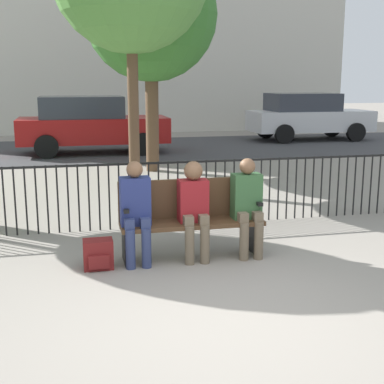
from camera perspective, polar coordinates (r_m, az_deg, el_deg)
name	(u,v)px	position (r m, az deg, el deg)	size (l,w,h in m)	color
ground_plane	(234,318)	(4.90, 4.53, -13.25)	(80.00, 80.00, 0.00)	gray
park_bench	(191,216)	(6.36, -0.16, -2.57)	(1.69, 0.45, 0.92)	#4C331E
seated_person_0	(136,208)	(6.09, -6.02, -1.68)	(0.34, 0.39, 1.19)	navy
seated_person_1	(194,205)	(6.20, 0.20, -1.36)	(0.34, 0.39, 1.16)	brown
seated_person_2	(247,202)	(6.37, 5.94, -1.10)	(0.34, 0.39, 1.18)	brown
backpack	(98,254)	(6.11, -9.97, -6.58)	(0.33, 0.26, 0.33)	maroon
fence_railing	(169,188)	(7.64, -2.52, 0.41)	(9.01, 0.03, 0.95)	black
tree_2	(151,15)	(12.40, -4.44, 18.32)	(2.95, 2.95, 4.97)	brown
street_surface	(117,149)	(16.42, -8.04, 4.52)	(24.00, 6.00, 0.01)	#3D3D3F
parked_car_0	(308,116)	(19.24, 12.25, 7.95)	(4.20, 1.94, 1.62)	silver
parked_car_1	(90,124)	(15.65, -10.79, 7.16)	(4.20, 1.94, 1.62)	maroon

